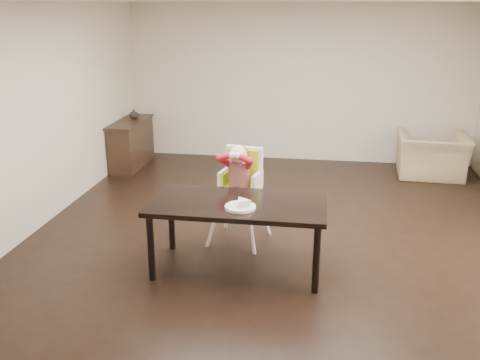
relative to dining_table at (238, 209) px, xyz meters
The scene contains 8 objects.
ground 1.13m from the dining_table, 65.69° to the left, with size 7.00×7.00×0.00m, color black.
room_walls 1.49m from the dining_table, 65.69° to the left, with size 6.02×7.02×2.71m.
dining_table is the anchor object (origin of this frame).
high_chair 0.75m from the dining_table, 97.21° to the left, with size 0.57×0.57×1.17m.
plate 0.21m from the dining_table, 69.85° to the right, with size 0.35×0.35×0.09m.
armchair 4.46m from the dining_table, 54.65° to the left, with size 1.07×0.69×0.93m, color tan.
sideboard 4.21m from the dining_table, 124.89° to the left, with size 0.44×1.26×0.79m.
vase 4.38m from the dining_table, 123.30° to the left, with size 0.16×0.17×0.16m, color #99999E.
Camera 1 is at (0.44, -5.85, 2.67)m, focal length 40.00 mm.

